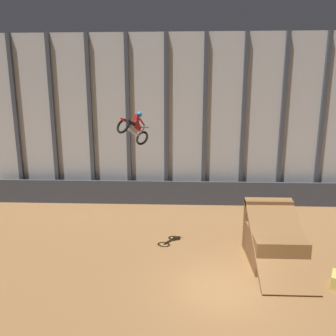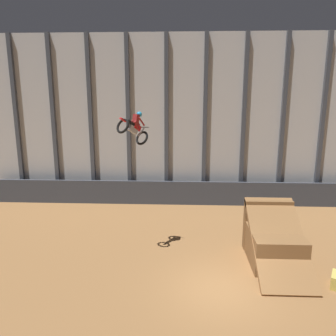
# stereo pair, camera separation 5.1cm
# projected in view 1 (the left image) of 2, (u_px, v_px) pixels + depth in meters

# --- Properties ---
(ground_plane) EXTENTS (60.00, 60.00, 0.00)m
(ground_plane) POSITION_uv_depth(u_px,v_px,m) (220.00, 290.00, 13.50)
(ground_plane) COLOR olive
(arena_back_wall) EXTENTS (32.00, 0.40, 12.14)m
(arena_back_wall) POSITION_uv_depth(u_px,v_px,m) (204.00, 121.00, 23.66)
(arena_back_wall) COLOR silver
(arena_back_wall) RESTS_ON ground_plane
(lower_barrier) EXTENTS (31.36, 0.20, 1.75)m
(lower_barrier) POSITION_uv_depth(u_px,v_px,m) (203.00, 193.00, 23.86)
(lower_barrier) COLOR #383D47
(lower_barrier) RESTS_ON ground_plane
(dirt_ramp) EXTENTS (2.39, 4.57, 2.81)m
(dirt_ramp) POSITION_uv_depth(u_px,v_px,m) (273.00, 241.00, 15.83)
(dirt_ramp) COLOR brown
(dirt_ramp) RESTS_ON ground_plane
(rider_bike_solo) EXTENTS (1.59, 1.78, 1.67)m
(rider_bike_solo) POSITION_uv_depth(u_px,v_px,m) (134.00, 128.00, 15.42)
(rider_bike_solo) COLOR black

